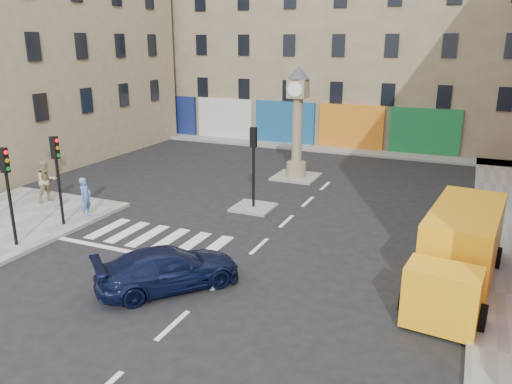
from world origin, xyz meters
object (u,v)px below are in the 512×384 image
Objects in this scene: clock_pillar at (297,116)px; yellow_van at (460,250)px; traffic_light_left_near at (7,181)px; traffic_light_left_far at (57,167)px; navy_sedan at (168,268)px; pedestrian_blue at (86,198)px; pedestrian_tan at (47,181)px; traffic_light_island at (253,154)px.

yellow_van is at bearing -48.92° from clock_pillar.
traffic_light_left_near and traffic_light_left_far have the same top height.
traffic_light_left_far is 13.05m from clock_pillar.
traffic_light_left_far is 0.61× the size of clock_pillar.
pedestrian_blue is (-6.69, 3.85, 0.38)m from navy_sedan.
traffic_light_left_far is at bearing 155.63° from pedestrian_blue.
traffic_light_left_near is at bearing -129.64° from pedestrian_tan.
traffic_light_island is at bearing 40.60° from traffic_light_left_far.
traffic_light_island is (6.30, 5.40, -0.03)m from traffic_light_left_far.
yellow_van is (15.29, 3.48, -1.43)m from traffic_light_left_near.
pedestrian_blue is (-6.00, -4.31, -1.56)m from traffic_light_island.
pedestrian_tan is at bearing 122.93° from traffic_light_left_near.
traffic_light_left_far reaches higher than navy_sedan.
traffic_light_island is at bearing -63.32° from pedestrian_blue.
clock_pillar is at bearing -46.78° from navy_sedan.
traffic_light_left_near is at bearing 166.09° from pedestrian_blue.
pedestrian_tan is at bearing 14.41° from navy_sedan.
traffic_light_left_far is 0.55× the size of yellow_van.
traffic_light_island is 0.82× the size of navy_sedan.
traffic_light_left_near is at bearing -128.93° from traffic_light_island.
traffic_light_left_near reaches higher than yellow_van.
navy_sedan is 2.26× the size of pedestrian_tan.
clock_pillar is (6.30, 13.80, 0.93)m from traffic_light_left_near.
pedestrian_tan is at bearing -134.58° from clock_pillar.
yellow_van is at bearing -25.67° from traffic_light_island.
clock_pillar is at bearing -39.21° from pedestrian_blue.
traffic_light_left_near is 5.52m from pedestrian_tan.
traffic_light_left_near is 7.27m from navy_sedan.
traffic_light_left_far is at bearing -108.11° from pedestrian_tan.
navy_sedan is 11.01m from pedestrian_tan.
pedestrian_tan is (-3.19, 0.98, 0.12)m from pedestrian_blue.
traffic_light_left_far is 15.40m from yellow_van.
yellow_van is at bearing 4.03° from traffic_light_left_far.
traffic_light_left_far reaches higher than yellow_van.
traffic_light_left_near reaches higher than traffic_light_island.
pedestrian_tan is (-2.89, 2.07, -1.47)m from traffic_light_left_far.
navy_sedan is 0.67× the size of yellow_van.
clock_pillar reaches higher than traffic_light_island.
traffic_light_left_near is 0.55× the size of yellow_van.
yellow_van is at bearing -75.68° from pedestrian_tan.
pedestrian_tan is at bearing 144.45° from traffic_light_left_far.
traffic_light_left_far is 7.77m from navy_sedan.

